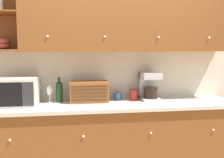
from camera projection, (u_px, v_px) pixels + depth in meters
wall_back at (109, 67)px, 3.24m from camera, size 5.33×0.06×2.60m
counter_unit at (113, 140)px, 2.99m from camera, size 2.95×0.66×0.90m
backsplash_panel at (110, 75)px, 3.21m from camera, size 2.93×0.01×0.61m
upper_cabinets at (126, 14)px, 2.98m from camera, size 2.93×0.38×0.89m
microwave at (15, 92)px, 2.77m from camera, size 0.50×0.41×0.32m
wine_glass at (50, 91)px, 2.93m from camera, size 0.06×0.06×0.21m
wine_bottle at (59, 91)px, 2.98m from camera, size 0.08×0.08×0.30m
bread_box at (89, 92)px, 2.98m from camera, size 0.45×0.25×0.25m
mug at (118, 96)px, 3.13m from camera, size 0.10×0.09×0.09m
storage_canister at (134, 95)px, 3.12m from camera, size 0.11×0.11×0.13m
coffee_maker at (150, 86)px, 3.11m from camera, size 0.23×0.25×0.34m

